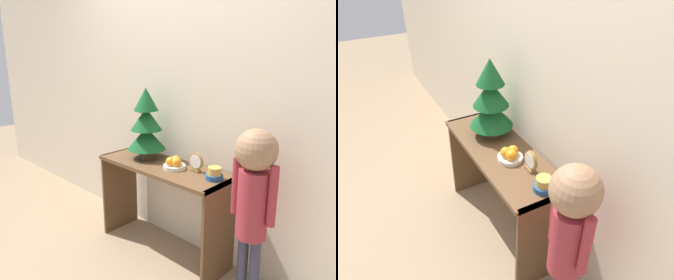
% 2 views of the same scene
% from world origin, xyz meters
% --- Properties ---
extents(ground_plane, '(12.00, 12.00, 0.00)m').
position_xyz_m(ground_plane, '(0.00, 0.00, 0.00)').
color(ground_plane, '#997F60').
extents(back_wall, '(7.00, 0.05, 2.50)m').
position_xyz_m(back_wall, '(0.00, 0.45, 1.25)').
color(back_wall, beige).
rests_on(back_wall, ground_plane).
extents(console_table, '(1.12, 0.41, 0.74)m').
position_xyz_m(console_table, '(0.00, 0.20, 0.57)').
color(console_table, brown).
rests_on(console_table, ground_plane).
extents(mini_tree, '(0.31, 0.31, 0.58)m').
position_xyz_m(mini_tree, '(-0.22, 0.24, 1.02)').
color(mini_tree, '#4C3828').
rests_on(mini_tree, console_table).
extents(fruit_bowl, '(0.17, 0.17, 0.09)m').
position_xyz_m(fruit_bowl, '(0.12, 0.21, 0.78)').
color(fruit_bowl, silver).
rests_on(fruit_bowl, console_table).
extents(singing_bowl, '(0.12, 0.12, 0.09)m').
position_xyz_m(singing_bowl, '(0.47, 0.23, 0.78)').
color(singing_bowl, '#235189').
rests_on(singing_bowl, console_table).
extents(desk_clock, '(0.12, 0.04, 0.14)m').
position_xyz_m(desk_clock, '(0.28, 0.26, 0.81)').
color(desk_clock, olive).
rests_on(desk_clock, console_table).
extents(child_figure, '(0.30, 0.25, 1.16)m').
position_xyz_m(child_figure, '(0.81, 0.16, 0.79)').
color(child_figure, '#38384C').
rests_on(child_figure, ground_plane).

